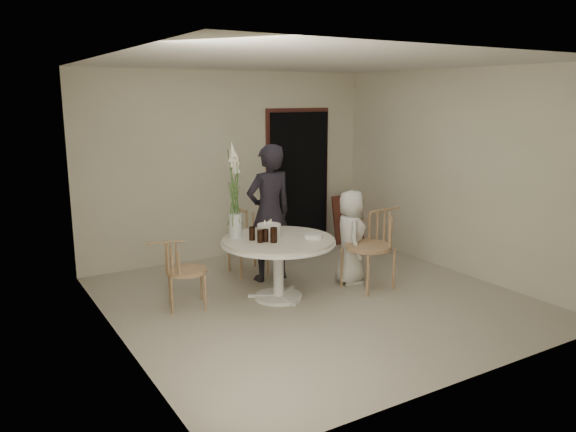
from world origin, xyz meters
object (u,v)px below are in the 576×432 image
chair_far (244,231)px  boy (351,237)px  chair_left (176,264)px  birthday_cake (269,230)px  girl (269,213)px  chair_right (377,237)px  table (278,248)px  flower_vase (235,195)px

chair_far → boy: boy is taller
chair_left → birthday_cake: 1.15m
boy → chair_left: bearing=109.4°
girl → boy: 1.08m
chair_right → table: bearing=-106.7°
chair_far → birthday_cake: (-0.16, -0.99, 0.25)m
chair_right → girl: 1.39m
chair_left → flower_vase: bearing=-75.9°
table → girl: (0.26, 0.68, 0.26)m
birthday_cake → chair_far: bearing=80.6°
chair_far → chair_left: 1.53m
boy → birthday_cake: size_ratio=4.29×
chair_left → flower_vase: 1.02m
table → birthday_cake: bearing=94.8°
chair_far → birthday_cake: 1.03m
chair_far → chair_left: size_ratio=1.08×
chair_right → flower_vase: 1.85m
chair_right → flower_vase: size_ratio=0.88×
chair_far → chair_left: chair_far is taller
boy → flower_vase: bearing=106.5°
chair_left → table: bearing=-90.6°
chair_far → chair_right: bearing=-49.4°
chair_far → chair_right: (1.12, -1.42, 0.08)m
chair_right → boy: 0.33m
chair_left → chair_far: bearing=-40.5°
chair_right → girl: girl is taller
chair_far → girl: bearing=-74.9°
table → birthday_cake: size_ratio=4.76×
chair_far → flower_vase: (-0.55, -0.87, 0.68)m
chair_left → birthday_cake: size_ratio=2.82×
birthday_cake → flower_vase: (-0.38, 0.12, 0.43)m
chair_left → boy: size_ratio=0.66×
chair_far → boy: (0.93, -1.15, 0.05)m
chair_left → girl: girl is taller
chair_right → birthday_cake: 1.36m
table → flower_vase: bearing=142.3°
table → chair_left: 1.18m
chair_right → chair_left: chair_right is taller
chair_left → boy: (2.20, -0.30, 0.09)m
flower_vase → boy: bearing=-10.8°
boy → flower_vase: flower_vase is taller
chair_far → girl: size_ratio=0.48×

